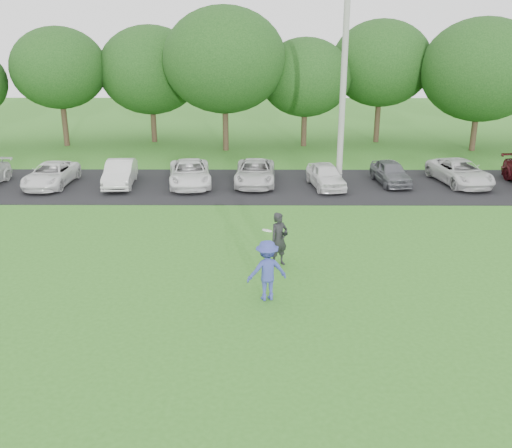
% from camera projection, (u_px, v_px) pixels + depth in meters
% --- Properties ---
extents(ground, '(100.00, 100.00, 0.00)m').
position_uv_depth(ground, '(255.00, 311.00, 15.55)').
color(ground, '#347220').
rests_on(ground, ground).
extents(parking_lot, '(32.00, 6.50, 0.03)m').
position_uv_depth(parking_lot, '(257.00, 186.00, 27.83)').
color(parking_lot, black).
rests_on(parking_lot, ground).
extents(utility_pole, '(0.28, 0.28, 9.53)m').
position_uv_depth(utility_pole, '(343.00, 87.00, 26.00)').
color(utility_pole, '#9A9A95').
rests_on(utility_pole, ground).
extents(frisbee_player, '(1.27, 0.93, 2.17)m').
position_uv_depth(frisbee_player, '(267.00, 270.00, 15.95)').
color(frisbee_player, '#38419D').
rests_on(frisbee_player, ground).
extents(camera_bystander, '(0.77, 0.73, 1.77)m').
position_uv_depth(camera_bystander, '(279.00, 239.00, 18.27)').
color(camera_bystander, black).
rests_on(camera_bystander, ground).
extents(parked_cars, '(28.77, 4.96, 1.25)m').
position_uv_depth(parked_cars, '(269.00, 173.00, 27.67)').
color(parked_cars, silver).
rests_on(parked_cars, parking_lot).
extents(tree_row, '(42.39, 9.85, 8.64)m').
position_uv_depth(tree_row, '(282.00, 69.00, 35.46)').
color(tree_row, '#38281C').
rests_on(tree_row, ground).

